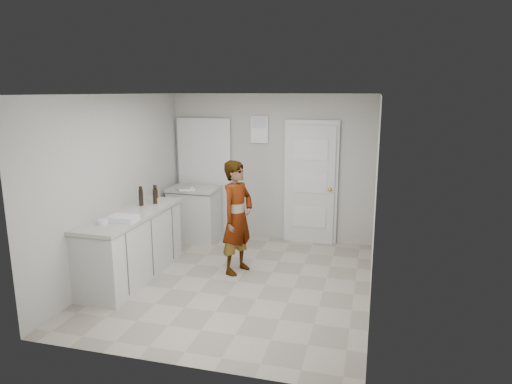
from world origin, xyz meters
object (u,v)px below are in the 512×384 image
(person, at_px, (237,217))
(spice_jar, at_px, (158,201))
(cake_mix_box, at_px, (156,195))
(baking_dish, at_px, (123,219))
(oil_cruet_b, at_px, (141,196))
(oil_cruet_a, at_px, (155,195))
(egg_bowl, at_px, (103,222))

(person, xyz_separation_m, spice_jar, (-1.21, 0.02, 0.16))
(cake_mix_box, height_order, baking_dish, cake_mix_box)
(baking_dish, bearing_deg, oil_cruet_b, 101.94)
(baking_dish, bearing_deg, spice_jar, 88.77)
(spice_jar, distance_m, oil_cruet_b, 0.27)
(oil_cruet_a, bearing_deg, baking_dish, -88.71)
(spice_jar, height_order, oil_cruet_a, oil_cruet_a)
(oil_cruet_b, bearing_deg, baking_dish, -78.06)
(person, bearing_deg, baking_dish, 147.03)
(baking_dish, bearing_deg, oil_cruet_a, 91.29)
(baking_dish, relative_size, egg_bowl, 2.81)
(cake_mix_box, distance_m, oil_cruet_a, 0.19)
(person, xyz_separation_m, oil_cruet_a, (-1.25, 0.01, 0.25))
(oil_cruet_a, bearing_deg, oil_cruet_b, -130.11)
(oil_cruet_b, xyz_separation_m, baking_dish, (0.16, -0.77, -0.11))
(baking_dish, xyz_separation_m, egg_bowl, (-0.18, -0.18, -0.00))
(baking_dish, bearing_deg, person, 37.01)
(person, xyz_separation_m, oil_cruet_b, (-1.39, -0.16, 0.26))
(spice_jar, bearing_deg, egg_bowl, -100.12)
(person, xyz_separation_m, baking_dish, (-1.23, -0.93, 0.15))
(person, height_order, spice_jar, person)
(spice_jar, bearing_deg, oil_cruet_b, -135.80)
(oil_cruet_b, xyz_separation_m, egg_bowl, (-0.02, -0.95, -0.11))
(spice_jar, relative_size, oil_cruet_a, 0.30)
(cake_mix_box, distance_m, baking_dish, 1.11)
(egg_bowl, bearing_deg, oil_cruet_b, 88.91)
(egg_bowl, bearing_deg, spice_jar, 79.88)
(oil_cruet_b, bearing_deg, person, 6.63)
(person, relative_size, oil_cruet_a, 5.71)
(oil_cruet_a, xyz_separation_m, baking_dish, (0.02, -0.93, -0.11))
(person, height_order, oil_cruet_a, person)
(cake_mix_box, xyz_separation_m, egg_bowl, (-0.09, -1.28, -0.06))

